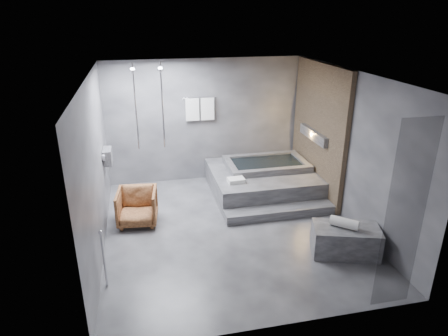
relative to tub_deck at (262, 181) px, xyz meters
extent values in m
plane|color=#2F2F32|center=(-1.05, -1.45, -0.25)|extent=(5.00, 5.00, 0.00)
cube|color=#4F4F52|center=(-1.05, -1.45, 2.55)|extent=(4.50, 5.00, 0.04)
cube|color=#3A3A3F|center=(-1.05, 1.05, 1.15)|extent=(4.50, 0.04, 2.80)
cube|color=#3A3A3F|center=(-1.05, -3.95, 1.15)|extent=(4.50, 0.04, 2.80)
cube|color=#3A3A3F|center=(-3.30, -1.45, 1.15)|extent=(0.04, 5.00, 2.80)
cube|color=#3A3A3F|center=(1.20, -1.45, 1.15)|extent=(0.04, 5.00, 2.80)
cube|color=#957957|center=(1.14, -0.20, 1.15)|extent=(0.10, 2.40, 2.78)
cube|color=#FF9938|center=(1.06, -0.20, 1.05)|extent=(0.14, 1.20, 0.20)
cube|color=gray|center=(-3.21, -0.05, 0.85)|extent=(0.16, 0.42, 0.30)
imported|color=beige|center=(-3.20, -0.15, 0.80)|extent=(0.08, 0.08, 0.21)
imported|color=beige|center=(-3.20, 0.05, 0.78)|extent=(0.07, 0.07, 0.15)
cylinder|color=silver|center=(-2.05, 0.60, 1.65)|extent=(0.04, 0.04, 1.80)
cylinder|color=silver|center=(-2.60, 0.60, 1.65)|extent=(0.04, 0.04, 1.80)
cylinder|color=silver|center=(-1.20, 0.99, 1.70)|extent=(0.75, 0.02, 0.02)
cube|color=white|center=(-1.37, 0.97, 1.45)|extent=(0.30, 0.06, 0.50)
cube|color=white|center=(-1.03, 0.97, 1.45)|extent=(0.30, 0.06, 0.50)
cylinder|color=silver|center=(-3.20, -2.65, 0.20)|extent=(0.04, 0.04, 0.90)
cube|color=black|center=(0.60, -3.90, 1.10)|extent=(0.55, 0.01, 2.60)
cube|color=#353537|center=(0.00, 0.00, 0.00)|extent=(2.20, 2.00, 0.50)
cube|color=#353537|center=(0.00, -1.18, -0.16)|extent=(2.20, 0.36, 0.18)
cube|color=#38393B|center=(0.62, -2.61, -0.01)|extent=(1.19, 0.88, 0.48)
imported|color=#492612|center=(-2.71, -0.85, 0.09)|extent=(0.80, 0.82, 0.67)
cylinder|color=white|center=(0.57, -2.59, 0.31)|extent=(0.45, 0.42, 0.16)
cube|color=silver|center=(-0.72, -0.50, 0.29)|extent=(0.34, 0.26, 0.09)
camera|label=1|loc=(-2.55, -7.72, 3.53)|focal=32.00mm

